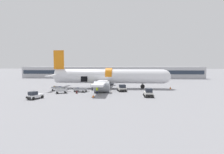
{
  "coord_description": "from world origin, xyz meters",
  "views": [
    {
      "loc": [
        6.58,
        -40.08,
        6.14
      ],
      "look_at": [
        3.38,
        2.95,
        3.18
      ],
      "focal_mm": 28.0,
      "sensor_mm": 36.0,
      "label": 1
    }
  ],
  "objects_px": {
    "baggage_tug_mid": "(149,93)",
    "baggage_cart_loading": "(80,90)",
    "ground_crew_loader_a": "(97,90)",
    "baggage_cart_empty": "(58,88)",
    "ground_crew_supervisor": "(92,87)",
    "baggage_tug_rear": "(122,88)",
    "suitcase_on_tarmac_upright": "(77,92)",
    "baggage_tug_lead": "(35,96)",
    "ground_crew_driver": "(97,87)",
    "airplane": "(107,77)",
    "baggage_cart_queued": "(62,91)",
    "ground_crew_loader_b": "(101,86)"
  },
  "relations": [
    {
      "from": "baggage_tug_lead",
      "to": "baggage_cart_empty",
      "type": "xyz_separation_m",
      "value": [
        0.18,
        10.59,
        -0.1
      ]
    },
    {
      "from": "baggage_cart_loading",
      "to": "baggage_cart_empty",
      "type": "bearing_deg",
      "value": 163.17
    },
    {
      "from": "baggage_tug_mid",
      "to": "suitcase_on_tarmac_upright",
      "type": "bearing_deg",
      "value": 169.42
    },
    {
      "from": "baggage_tug_mid",
      "to": "baggage_cart_loading",
      "type": "height_order",
      "value": "baggage_tug_mid"
    },
    {
      "from": "baggage_cart_loading",
      "to": "ground_crew_loader_a",
      "type": "height_order",
      "value": "ground_crew_loader_a"
    },
    {
      "from": "baggage_tug_mid",
      "to": "baggage_cart_queued",
      "type": "height_order",
      "value": "baggage_tug_mid"
    },
    {
      "from": "baggage_tug_rear",
      "to": "baggage_cart_empty",
      "type": "distance_m",
      "value": 15.48
    },
    {
      "from": "baggage_tug_mid",
      "to": "ground_crew_supervisor",
      "type": "xyz_separation_m",
      "value": [
        -12.47,
        7.68,
        0.23
      ]
    },
    {
      "from": "ground_crew_driver",
      "to": "ground_crew_supervisor",
      "type": "bearing_deg",
      "value": -174.38
    },
    {
      "from": "baggage_cart_queued",
      "to": "ground_crew_supervisor",
      "type": "distance_m",
      "value": 7.44
    },
    {
      "from": "ground_crew_loader_a",
      "to": "ground_crew_supervisor",
      "type": "bearing_deg",
      "value": 111.86
    },
    {
      "from": "baggage_cart_queued",
      "to": "baggage_cart_empty",
      "type": "height_order",
      "value": "baggage_cart_empty"
    },
    {
      "from": "suitcase_on_tarmac_upright",
      "to": "ground_crew_loader_a",
      "type": "bearing_deg",
      "value": -0.95
    },
    {
      "from": "baggage_tug_mid",
      "to": "ground_crew_loader_b",
      "type": "bearing_deg",
      "value": 141.64
    },
    {
      "from": "baggage_tug_lead",
      "to": "ground_crew_loader_a",
      "type": "height_order",
      "value": "ground_crew_loader_a"
    },
    {
      "from": "baggage_tug_rear",
      "to": "baggage_tug_mid",
      "type": "bearing_deg",
      "value": -52.49
    },
    {
      "from": "ground_crew_loader_a",
      "to": "ground_crew_driver",
      "type": "relative_size",
      "value": 0.92
    },
    {
      "from": "ground_crew_loader_a",
      "to": "ground_crew_driver",
      "type": "xyz_separation_m",
      "value": [
        -0.86,
        5.07,
        0.07
      ]
    },
    {
      "from": "airplane",
      "to": "ground_crew_loader_b",
      "type": "distance_m",
      "value": 4.48
    },
    {
      "from": "baggage_cart_empty",
      "to": "ground_crew_supervisor",
      "type": "height_order",
      "value": "ground_crew_supervisor"
    },
    {
      "from": "baggage_cart_empty",
      "to": "ground_crew_driver",
      "type": "distance_m",
      "value": 9.42
    },
    {
      "from": "baggage_cart_loading",
      "to": "ground_crew_loader_a",
      "type": "relative_size",
      "value": 2.51
    },
    {
      "from": "baggage_tug_mid",
      "to": "ground_crew_driver",
      "type": "xyz_separation_m",
      "value": [
        -11.34,
        7.79,
        0.17
      ]
    },
    {
      "from": "baggage_cart_queued",
      "to": "baggage_tug_mid",
      "type": "bearing_deg",
      "value": -9.76
    },
    {
      "from": "airplane",
      "to": "baggage_tug_mid",
      "type": "bearing_deg",
      "value": -52.59
    },
    {
      "from": "baggage_tug_lead",
      "to": "ground_crew_supervisor",
      "type": "xyz_separation_m",
      "value": [
        8.44,
        11.22,
        0.34
      ]
    },
    {
      "from": "baggage_tug_lead",
      "to": "baggage_cart_loading",
      "type": "bearing_deg",
      "value": 55.02
    },
    {
      "from": "ground_crew_loader_b",
      "to": "suitcase_on_tarmac_upright",
      "type": "height_order",
      "value": "ground_crew_loader_b"
    },
    {
      "from": "baggage_tug_rear",
      "to": "suitcase_on_tarmac_upright",
      "type": "height_order",
      "value": "baggage_tug_rear"
    },
    {
      "from": "airplane",
      "to": "ground_crew_loader_b",
      "type": "xyz_separation_m",
      "value": [
        -1.19,
        -3.79,
        -2.08
      ]
    },
    {
      "from": "baggage_tug_mid",
      "to": "ground_crew_supervisor",
      "type": "relative_size",
      "value": 1.44
    },
    {
      "from": "ground_crew_loader_a",
      "to": "ground_crew_loader_b",
      "type": "bearing_deg",
      "value": 88.73
    },
    {
      "from": "baggage_tug_mid",
      "to": "suitcase_on_tarmac_upright",
      "type": "xyz_separation_m",
      "value": [
        -14.92,
        2.79,
        -0.41
      ]
    },
    {
      "from": "ground_crew_supervisor",
      "to": "baggage_tug_rear",
      "type": "bearing_deg",
      "value": -6.68
    },
    {
      "from": "baggage_tug_lead",
      "to": "baggage_tug_rear",
      "type": "bearing_deg",
      "value": 33.53
    },
    {
      "from": "airplane",
      "to": "baggage_cart_queued",
      "type": "relative_size",
      "value": 9.71
    },
    {
      "from": "baggage_tug_lead",
      "to": "ground_crew_driver",
      "type": "relative_size",
      "value": 1.9
    },
    {
      "from": "ground_crew_driver",
      "to": "ground_crew_loader_b",
      "type": "bearing_deg",
      "value": 22.45
    },
    {
      "from": "airplane",
      "to": "baggage_tug_lead",
      "type": "distance_m",
      "value": 19.62
    },
    {
      "from": "baggage_tug_lead",
      "to": "baggage_tug_mid",
      "type": "bearing_deg",
      "value": 9.62
    },
    {
      "from": "ground_crew_loader_a",
      "to": "baggage_tug_mid",
      "type": "bearing_deg",
      "value": -14.53
    },
    {
      "from": "baggage_cart_loading",
      "to": "ground_crew_loader_b",
      "type": "relative_size",
      "value": 2.14
    },
    {
      "from": "ground_crew_loader_b",
      "to": "ground_crew_driver",
      "type": "relative_size",
      "value": 1.08
    },
    {
      "from": "baggage_tug_lead",
      "to": "ground_crew_driver",
      "type": "xyz_separation_m",
      "value": [
        9.57,
        11.33,
        0.28
      ]
    },
    {
      "from": "baggage_tug_mid",
      "to": "ground_crew_loader_b",
      "type": "xyz_separation_m",
      "value": [
        -10.36,
        8.2,
        0.24
      ]
    },
    {
      "from": "baggage_tug_mid",
      "to": "ground_crew_loader_a",
      "type": "relative_size",
      "value": 1.66
    },
    {
      "from": "baggage_tug_lead",
      "to": "baggage_cart_queued",
      "type": "height_order",
      "value": "baggage_tug_lead"
    },
    {
      "from": "airplane",
      "to": "baggage_tug_mid",
      "type": "xyz_separation_m",
      "value": [
        9.17,
        -11.98,
        -2.32
      ]
    },
    {
      "from": "ground_crew_loader_a",
      "to": "baggage_cart_empty",
      "type": "bearing_deg",
      "value": 157.06
    },
    {
      "from": "baggage_tug_mid",
      "to": "baggage_cart_queued",
      "type": "xyz_separation_m",
      "value": [
        -18.37,
        3.16,
        -0.25
      ]
    }
  ]
}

